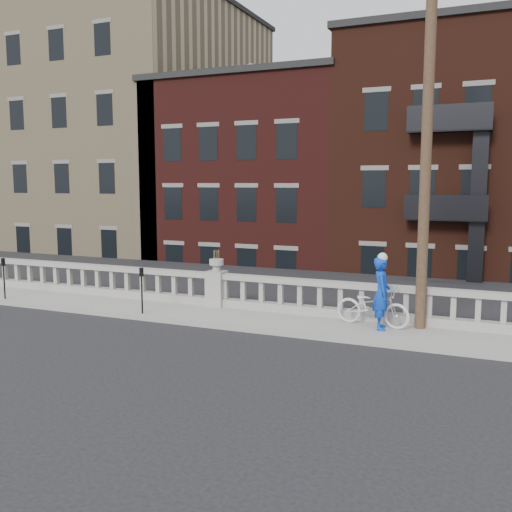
# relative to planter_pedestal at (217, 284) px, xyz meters

# --- Properties ---
(ground) EXTENTS (120.00, 120.00, 0.00)m
(ground) POSITION_rel_planter_pedestal_xyz_m (0.00, -3.95, -0.83)
(ground) COLOR black
(ground) RESTS_ON ground
(sidewalk) EXTENTS (32.00, 2.20, 0.15)m
(sidewalk) POSITION_rel_planter_pedestal_xyz_m (0.00, -0.95, -0.76)
(sidewalk) COLOR gray
(sidewalk) RESTS_ON ground
(balustrade) EXTENTS (28.00, 0.34, 1.03)m
(balustrade) POSITION_rel_planter_pedestal_xyz_m (0.00, 0.00, -0.19)
(balustrade) COLOR gray
(balustrade) RESTS_ON sidewalk
(planter_pedestal) EXTENTS (0.55, 0.55, 1.76)m
(planter_pedestal) POSITION_rel_planter_pedestal_xyz_m (0.00, 0.00, 0.00)
(planter_pedestal) COLOR gray
(planter_pedestal) RESTS_ON sidewalk
(lower_level) EXTENTS (80.00, 44.00, 20.80)m
(lower_level) POSITION_rel_planter_pedestal_xyz_m (0.56, 19.09, 1.80)
(lower_level) COLOR #605E59
(lower_level) RESTS_ON ground
(utility_pole) EXTENTS (1.60, 0.28, 10.00)m
(utility_pole) POSITION_rel_planter_pedestal_xyz_m (6.20, -0.35, 4.41)
(utility_pole) COLOR #422D1E
(utility_pole) RESTS_ON sidewalk
(parking_meter_b) EXTENTS (0.10, 0.09, 1.36)m
(parking_meter_b) POSITION_rel_planter_pedestal_xyz_m (-6.95, -1.80, 0.17)
(parking_meter_b) COLOR black
(parking_meter_b) RESTS_ON sidewalk
(parking_meter_c) EXTENTS (0.10, 0.09, 1.36)m
(parking_meter_c) POSITION_rel_planter_pedestal_xyz_m (-1.54, -1.80, 0.17)
(parking_meter_c) COLOR black
(parking_meter_c) RESTS_ON sidewalk
(bicycle) EXTENTS (2.12, 1.02, 1.07)m
(bicycle) POSITION_rel_planter_pedestal_xyz_m (4.99, -0.60, -0.15)
(bicycle) COLOR silver
(bicycle) RESTS_ON sidewalk
(cyclist) EXTENTS (0.62, 0.79, 1.91)m
(cyclist) POSITION_rel_planter_pedestal_xyz_m (5.26, -0.85, 0.28)
(cyclist) COLOR #0C3BC1
(cyclist) RESTS_ON sidewalk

